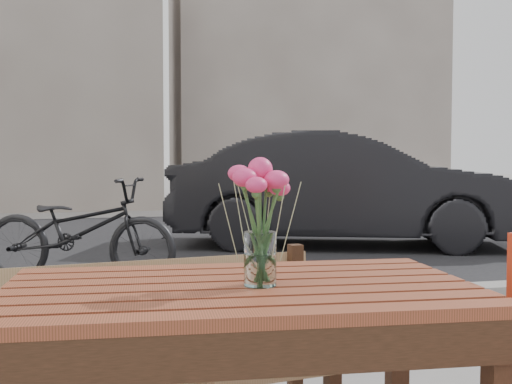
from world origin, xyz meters
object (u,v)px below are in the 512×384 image
at_px(main_vase, 260,206).
at_px(parked_car, 345,190).
at_px(main_table, 241,331).
at_px(bicycle, 79,230).

distance_m(main_vase, parked_car, 6.67).
distance_m(main_table, parked_car, 6.66).
bearing_deg(parked_car, main_vase, 175.87).
relative_size(main_vase, bicycle, 0.19).
relative_size(parked_car, bicycle, 2.42).
xyz_separation_m(main_table, parked_car, (2.66, 6.11, 0.07)).
height_order(main_vase, parked_car, parked_car).
relative_size(main_table, bicycle, 0.72).
height_order(main_table, parked_car, parked_car).
relative_size(main_table, main_vase, 3.81).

